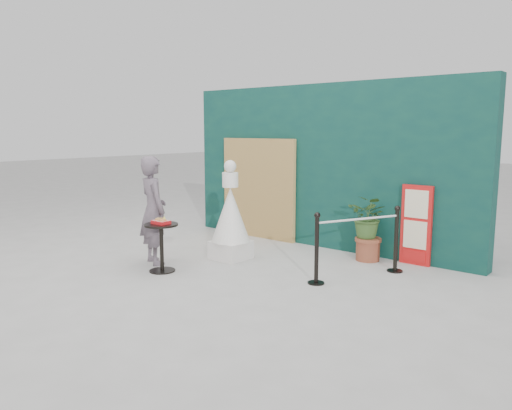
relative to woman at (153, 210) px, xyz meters
name	(u,v)px	position (x,y,z in m)	size (l,w,h in m)	color
ground	(202,284)	(1.42, -0.29, -0.88)	(60.00, 60.00, 0.00)	#ADAAA5
back_wall	(323,166)	(1.42, 2.86, 0.62)	(6.00, 0.30, 3.00)	#0A2F2E
bamboo_fence	(258,188)	(0.02, 2.65, 0.12)	(1.80, 0.08, 2.00)	tan
woman	(153,210)	(0.00, 0.00, 0.00)	(0.64, 0.42, 1.76)	#665861
menu_board	(416,225)	(3.32, 2.66, -0.23)	(0.50, 0.07, 1.30)	red
statue	(231,219)	(0.77, 1.01, -0.20)	(0.65, 0.65, 1.68)	silver
cafe_table	(161,240)	(0.47, -0.23, -0.38)	(0.52, 0.52, 0.75)	black
food_basket	(161,221)	(0.48, -0.23, -0.09)	(0.26, 0.19, 0.11)	red
planter	(369,223)	(2.61, 2.41, -0.24)	(0.65, 0.56, 1.10)	brown
stanchion_barrier	(358,245)	(2.95, 1.42, -0.39)	(0.84, 1.54, 1.03)	black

